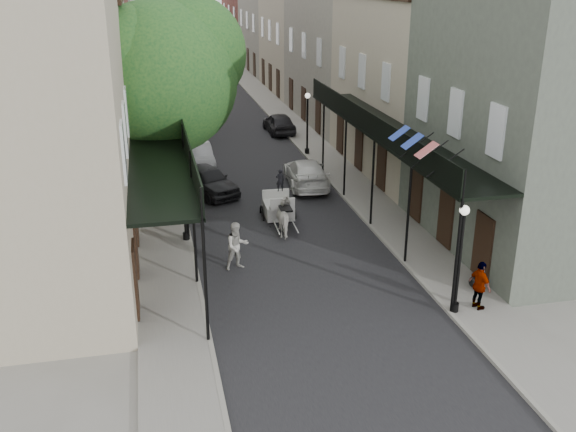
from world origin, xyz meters
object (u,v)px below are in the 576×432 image
tree_near (169,71)px  horse (286,218)px  carriage (277,195)px  car_left_near (207,180)px  car_right_far (279,123)px  lamppost_right_far (307,122)px  car_right_near (306,173)px  tree_far (159,50)px  pedestrian_sidewalk_left (141,132)px  car_left_far (186,126)px  lamppost_left (184,196)px  pedestrian_sidewalk_right (480,286)px  pedestrian_walking (237,246)px  lamppost_right_near (460,258)px  car_left_mid (199,156)px

tree_near → horse: bearing=-43.8°
carriage → car_left_near: (-2.85, 3.72, -0.23)m
horse → car_right_far: size_ratio=0.42×
lamppost_right_far → car_right_near: bearing=-104.6°
tree_far → pedestrian_sidewalk_left: bearing=-121.6°
tree_near → car_right_near: size_ratio=1.98×
tree_far → car_left_far: (1.45, 0.46, -5.16)m
lamppost_left → car_left_near: (1.50, 6.03, -1.32)m
lamppost_left → pedestrian_sidewalk_right: lamppost_left is taller
tree_far → pedestrian_sidewalk_left: (-1.55, -2.52, -4.74)m
tree_far → pedestrian_sidewalk_right: 28.17m
lamppost_left → pedestrian_walking: size_ratio=1.99×
horse → pedestrian_walking: size_ratio=0.94×
car_left_far → tree_near: bearing=-87.4°
tree_near → pedestrian_sidewalk_right: 16.20m
car_left_near → car_right_far: size_ratio=1.03×
car_left_far → car_right_near: (5.39, -12.41, 0.03)m
carriage → car_left_far: (-3.04, 16.33, -0.29)m
tree_far → lamppost_right_far: size_ratio=2.32×
carriage → car_right_near: size_ratio=0.51×
car_left_far → car_right_near: bearing=-58.3°
pedestrian_walking → tree_near: bearing=90.4°
carriage → car_right_near: (2.35, 3.92, -0.26)m
lamppost_right_far → pedestrian_sidewalk_right: 20.05m
carriage → pedestrian_sidewalk_left: 14.66m
lamppost_right_near → car_right_far: (-0.50, 26.07, -1.34)m
tree_near → lamppost_right_far: (8.30, 7.82, -4.44)m
horse → car_left_mid: horse is taller
pedestrian_walking → car_right_near: 10.48m
lamppost_right_far → car_left_mid: (-6.70, -1.21, -1.37)m
lamppost_left → car_left_far: 18.73m
car_right_near → lamppost_left: bearing=48.3°
lamppost_right_near → carriage: 11.06m
lamppost_left → car_right_near: bearing=42.9°
lamppost_left → car_left_near: size_ratio=0.86×
pedestrian_sidewalk_right → car_right_far: (-1.34, 26.07, -0.25)m
lamppost_left → carriage: size_ratio=1.50×
pedestrian_sidewalk_right → car_left_near: pedestrian_sidewalk_right is taller
lamppost_left → car_left_mid: lamppost_left is taller
lamppost_right_near → pedestrian_sidewalk_left: lamppost_right_near is taller
lamppost_left → pedestrian_walking: 3.64m
car_left_mid → car_left_far: (-0.19, 7.85, -0.00)m
lamppost_right_far → pedestrian_sidewalk_right: lamppost_right_far is taller
carriage → car_left_far: 16.61m
lamppost_left → car_right_near: (6.70, 6.22, -1.34)m
car_left_near → car_right_near: 5.20m
car_right_far → tree_near: bearing=58.8°
lamppost_left → lamppost_right_near: bearing=-44.3°
lamppost_left → car_right_far: 19.69m
tree_far → lamppost_left: size_ratio=2.32×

